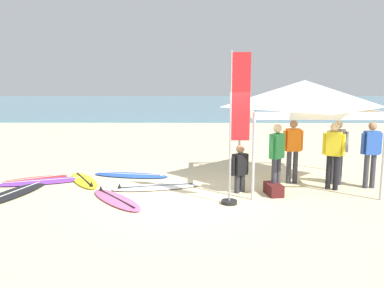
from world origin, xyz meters
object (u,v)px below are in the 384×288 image
person_yellow (333,151)px  surfboard_red (30,180)px  surfboard_black (11,194)px  person_grey (337,148)px  canopy_tent (304,94)px  surfboard_white (156,187)px  surfboard_yellow (84,180)px  person_blue (371,150)px  person_green (277,154)px  banner_flag (235,135)px  gear_bag_near_tent (274,189)px  surfboard_purple (41,181)px  person_orange (293,147)px  person_black (240,166)px  surfboard_pink (116,199)px  surfboard_blue (131,175)px

person_yellow → surfboard_red: bearing=174.5°
surfboard_black → person_grey: size_ratio=1.50×
canopy_tent → surfboard_white: canopy_tent is taller
surfboard_yellow → person_grey: 6.86m
surfboard_black → person_blue: person_blue is taller
surfboard_red → person_yellow: 8.12m
person_grey → person_green: bearing=-154.0°
surfboard_yellow → banner_flag: (3.93, -1.93, 1.54)m
canopy_tent → surfboard_yellow: canopy_tent is taller
person_grey → person_green: 1.96m
person_blue → gear_bag_near_tent: person_blue is taller
person_blue → person_yellow: bearing=-170.7°
person_blue → surfboard_purple: bearing=177.1°
person_orange → surfboard_yellow: bearing=179.1°
surfboard_yellow → person_black: bearing=-13.4°
surfboard_purple → person_yellow: bearing=-4.5°
surfboard_black → gear_bag_near_tent: 6.36m
canopy_tent → surfboard_black: (-7.28, -1.21, -2.35)m
canopy_tent → person_blue: (1.66, -0.43, -1.40)m
surfboard_yellow → banner_flag: size_ratio=0.58×
person_black → surfboard_pink: bearing=-165.6°
person_grey → gear_bag_near_tent: 2.27m
canopy_tent → surfboard_blue: (-4.67, 0.75, -2.35)m
surfboard_yellow → person_black: 4.31m
person_black → person_grey: bearing=16.6°
surfboard_blue → person_yellow: 5.57m
person_yellow → person_orange: size_ratio=1.00×
surfboard_white → banner_flag: 2.76m
surfboard_white → surfboard_yellow: size_ratio=1.19×
surfboard_yellow → surfboard_pink: bearing=-55.0°
surfboard_yellow → person_orange: size_ratio=1.15×
canopy_tent → surfboard_yellow: bearing=178.9°
person_orange → banner_flag: banner_flag is taller
canopy_tent → surfboard_purple: size_ratio=1.21×
person_orange → canopy_tent: bearing=-6.9°
surfboard_yellow → surfboard_blue: (1.19, 0.63, -0.00)m
surfboard_pink → person_orange: bearing=20.4°
person_yellow → person_green: same height
surfboard_blue → surfboard_purple: 2.44m
person_orange → person_black: 1.78m
person_yellow → person_grey: same height
person_blue → person_green: 2.55m
canopy_tent → banner_flag: 2.78m
surfboard_purple → person_grey: person_grey is taller
person_yellow → person_grey: 0.59m
banner_flag → gear_bag_near_tent: (1.02, 0.72, -1.43)m
person_green → banner_flag: banner_flag is taller
canopy_tent → person_blue: size_ratio=1.81×
surfboard_white → surfboard_black: same height
surfboard_pink → surfboard_blue: same height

